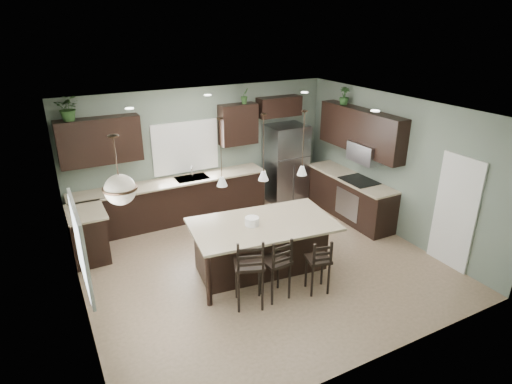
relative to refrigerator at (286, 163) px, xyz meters
The scene contains 33 objects.
ground 3.19m from the refrigerator, 129.39° to the right, with size 6.00×6.00×0.00m, color #9E8466.
pantry_door 4.05m from the refrigerator, 75.13° to the right, with size 0.04×0.82×2.04m, color white.
window_back 2.45m from the refrigerator, behind, with size 1.35×0.02×1.00m, color white.
window_left 5.88m from the refrigerator, 147.31° to the right, with size 0.02×1.10×1.00m, color white.
left_return_cabs 4.71m from the refrigerator, behind, with size 0.60×0.90×0.90m, color black.
left_return_countertop 4.66m from the refrigerator, behind, with size 0.66×0.96×0.04m, color #B9AA8C.
back_lower_cabs 2.83m from the refrigerator, behind, with size 4.20×0.60×0.90m, color black.
back_countertop 2.79m from the refrigerator, behind, with size 4.20×0.66×0.04m, color #B9AA8C.
sink_inset 2.34m from the refrigerator, behind, with size 0.70×0.45×0.01m, color gray.
faucet 2.34m from the refrigerator, behind, with size 0.02×0.02×0.28m, color silver.
back_upper_left 4.22m from the refrigerator, behind, with size 1.55×0.34×0.90m, color black.
back_upper_right 1.55m from the refrigerator, 169.01° to the left, with size 0.85×0.34×0.90m, color black.
fridge_header 1.35m from the refrigerator, 111.55° to the left, with size 1.05×0.34×0.45m, color black.
right_lower_cabs 1.73m from the refrigerator, 62.80° to the right, with size 0.60×2.35×0.90m, color black.
right_countertop 1.66m from the refrigerator, 63.41° to the right, with size 0.66×2.35×0.04m, color #B9AA8C.
cooktop 1.91m from the refrigerator, 67.11° to the right, with size 0.58×0.75×0.02m, color black.
wall_oven_front 1.88m from the refrigerator, 75.41° to the right, with size 0.01×0.72×0.60m, color gray.
right_upper_cabs 2.01m from the refrigerator, 58.97° to the right, with size 0.34×2.35×0.90m, color black.
microwave 2.05m from the refrigerator, 64.40° to the right, with size 0.40×0.75×0.40m, color gray.
refrigerator is the anchor object (origin of this frame).
kitchen_island 3.28m from the refrigerator, 128.33° to the right, with size 2.43×1.38×0.92m, color black.
serving_dish 3.35m from the refrigerator, 131.24° to the right, with size 0.24×0.24×0.14m, color white.
bar_stool_left 4.25m from the refrigerator, 128.89° to the right, with size 0.44×0.44×1.19m, color black.
bar_stool_center 4.00m from the refrigerator, 123.65° to the right, with size 0.40×0.40×1.08m, color black.
bar_stool_right 3.84m from the refrigerator, 113.58° to the right, with size 0.36×0.36×0.97m, color black.
pendant_left 3.89m from the refrigerator, 137.69° to the right, with size 0.17×0.17×1.10m, color silver, non-canonical shape.
pendant_center 3.50m from the refrigerator, 128.33° to the right, with size 0.17×0.17×1.10m, color white, non-canonical shape.
pendant_right 3.22m from the refrigerator, 116.63° to the right, with size 0.17×0.17×1.10m, color white, non-canonical shape.
chandelier 5.30m from the refrigerator, 147.16° to the right, with size 0.46×0.46×0.96m, color beige, non-canonical shape.
plant_back_left 4.86m from the refrigerator, behind, with size 0.43×0.37×0.48m, color #274920.
plant_back_right 1.93m from the refrigerator, 168.99° to the left, with size 0.19×0.15×0.35m, color #305927.
plant_right_wall 2.08m from the refrigerator, 46.59° to the right, with size 0.21×0.21×0.38m, color #254920.
room_shell 3.15m from the refrigerator, 129.39° to the right, with size 6.00×6.00×6.00m.
Camera 1 is at (-3.21, -5.88, 4.17)m, focal length 30.00 mm.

